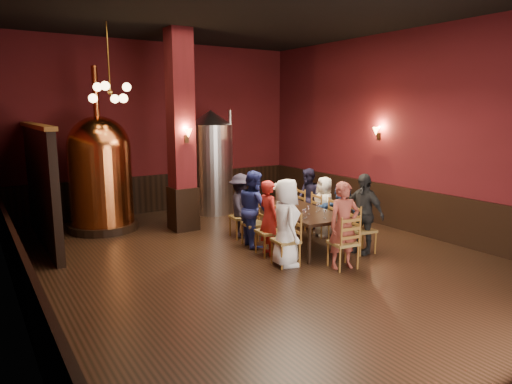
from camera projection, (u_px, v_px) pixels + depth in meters
room at (260, 139)px, 8.09m from camera, size 10.00×10.02×4.50m
wainscot_right at (403, 209)px, 10.51m from camera, size 0.08×9.90×1.00m
wainscot_back at (161, 193)px, 12.51m from camera, size 7.90×0.08×1.00m
wainscot_left at (21, 276)px, 6.31m from camera, size 0.08×9.90×1.00m
column at (181, 132)px, 10.25m from camera, size 0.58×0.58×4.50m
partition at (42, 188)px, 9.23m from camera, size 0.22×3.50×2.40m
pendant_cluster at (110, 93)px, 9.38m from camera, size 0.90×0.90×1.70m
sconce_wall at (379, 133)px, 10.84m from camera, size 0.20×0.20×0.36m
sconce_column at (187, 135)px, 10.01m from camera, size 0.20×0.20×0.36m
dining_table at (298, 212)px, 9.34m from camera, size 1.29×2.51×0.75m
chair_0 at (286, 240)px, 8.14m from camera, size 0.51×0.51×0.92m
person_0 at (286, 223)px, 8.08m from camera, size 0.72×0.89×1.57m
chair_1 at (269, 231)px, 8.73m from camera, size 0.51×0.51×0.92m
person_1 at (269, 218)px, 8.69m from camera, size 0.38×0.55×1.45m
chair_2 at (254, 224)px, 9.32m from camera, size 0.51×0.51×0.92m
person_2 at (254, 208)px, 9.26m from camera, size 0.52×0.82×1.55m
chair_3 at (241, 217)px, 9.91m from camera, size 0.51×0.51×0.92m
person_3 at (241, 206)px, 9.87m from camera, size 0.89×1.05×1.40m
chair_4 at (362, 230)px, 8.86m from camera, size 0.51×0.51×0.92m
person_4 at (363, 213)px, 8.80m from camera, size 0.51×0.96×1.56m
chair_5 at (342, 222)px, 9.45m from camera, size 0.51×0.51×0.92m
person_5 at (342, 213)px, 9.42m from camera, size 0.57×1.26×1.31m
chair_6 at (324, 215)px, 10.04m from camera, size 0.51×0.51×0.92m
person_6 at (324, 207)px, 10.00m from camera, size 0.57×0.73×1.32m
chair_7 at (308, 209)px, 10.63m from camera, size 0.51×0.51×0.92m
person_7 at (308, 199)px, 10.59m from camera, size 0.56×0.77×1.42m
chair_8 at (343, 242)px, 8.01m from camera, size 0.51×0.51×0.92m
person_8 at (344, 225)px, 7.95m from camera, size 0.64×0.51×1.54m
copper_kettle at (100, 172)px, 10.39m from camera, size 1.57×1.57×3.70m
steel_vessel at (211, 162)px, 12.16m from camera, size 1.48×1.48×2.74m
rose_vase at (278, 189)px, 10.20m from camera, size 0.23×0.23×0.38m
wine_glass_0 at (285, 201)px, 9.76m from camera, size 0.07×0.07×0.17m
wine_glass_1 at (319, 206)px, 9.17m from camera, size 0.07×0.07×0.17m
wine_glass_2 at (306, 213)px, 8.58m from camera, size 0.07×0.07×0.17m
wine_glass_3 at (325, 214)px, 8.53m from camera, size 0.07×0.07×0.17m
wine_glass_4 at (280, 200)px, 9.80m from camera, size 0.07×0.07×0.17m
wine_glass_5 at (304, 214)px, 8.49m from camera, size 0.07×0.07×0.17m
wine_glass_6 at (317, 208)px, 9.05m from camera, size 0.07×0.07×0.17m
wine_glass_7 at (309, 210)px, 8.84m from camera, size 0.07×0.07×0.17m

